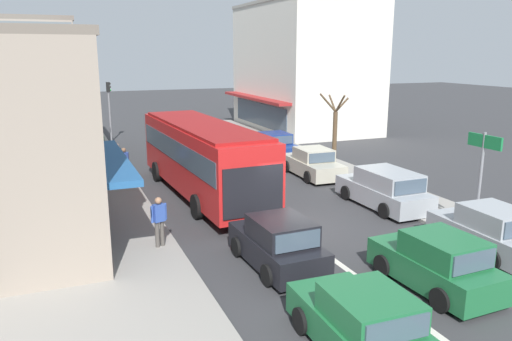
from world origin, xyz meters
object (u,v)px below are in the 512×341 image
Objects in this scene: street_tree_right at (335,133)px; parked_wagon_kerb_second at (384,189)px; sedan_behind_bus_mid at (367,328)px; parked_sedan_kerb_third at (313,164)px; pedestrian_far_walker at (117,157)px; parked_sedan_kerb_rear at (275,146)px; pedestrian_browsing_midblock at (159,219)px; hatchback_queue_far_back at (278,244)px; directional_road_sign at (483,159)px; traffic_light_downstreet at (109,101)px; parked_hatchback_kerb_front at (489,231)px; city_bus at (202,154)px; hatchback_adjacent_lane_lead at (437,263)px; pedestrian_with_handbag_near at (124,162)px.

parked_wagon_kerb_second is at bearing -103.84° from street_tree_right.
sedan_behind_bus_mid is 1.00× the size of parked_sedan_kerb_third.
parked_wagon_kerb_second is 2.77× the size of pedestrian_far_walker.
pedestrian_browsing_midblock is at bearing -127.78° from parked_sedan_kerb_rear.
hatchback_queue_far_back is 1.04× the size of directional_road_sign.
traffic_light_downstreet is at bearing 85.47° from pedestrian_far_walker.
traffic_light_downstreet reaches higher than parked_sedan_kerb_rear.
parked_wagon_kerb_second reaches higher than parked_hatchback_kerb_front.
traffic_light_downstreet is 16.90m from street_tree_right.
hatchback_queue_far_back is at bearing 179.00° from directional_road_sign.
parked_wagon_kerb_second reaches higher than parked_sedan_kerb_rear.
parked_hatchback_kerb_front is at bearing -56.04° from city_bus.
parked_hatchback_kerb_front is at bearing 22.37° from hatchback_adjacent_lane_lead.
hatchback_adjacent_lane_lead is 2.31× the size of pedestrian_browsing_midblock.
parked_hatchback_kerb_front is 0.89× the size of parked_sedan_kerb_rear.
parked_wagon_kerb_second is at bearing 7.11° from pedestrian_browsing_midblock.
pedestrian_far_walker reaches higher than hatchback_adjacent_lane_lead.
traffic_light_downstreet is at bearing 133.25° from parked_sedan_kerb_rear.
traffic_light_downstreet is at bearing 93.93° from sedan_behind_bus_mid.
traffic_light_downstreet is 11.25m from pedestrian_far_walker.
directional_road_sign is (1.26, -9.58, 2.01)m from parked_sedan_kerb_third.
traffic_light_downstreet is at bearing 108.94° from parked_hatchback_kerb_front.
parked_sedan_kerb_third is 1.01× the size of traffic_light_downstreet.
hatchback_adjacent_lane_lead reaches higher than sedan_behind_bus_mid.
hatchback_adjacent_lane_lead is at bearing -40.41° from pedestrian_browsing_midblock.
street_tree_right reaches higher than sedan_behind_bus_mid.
pedestrian_far_walker is (-6.39, 15.72, 0.36)m from hatchback_adjacent_lane_lead.
parked_hatchback_kerb_front is (6.52, -9.69, -1.17)m from city_bus.
street_tree_right is (8.16, 10.60, 1.26)m from hatchback_queue_far_back.
parked_wagon_kerb_second is 7.18m from street_tree_right.
directional_road_sign is (7.68, 4.67, 2.01)m from sedan_behind_bus_mid.
directional_road_sign is at bearing 31.31° from sedan_behind_bus_mid.
sedan_behind_bus_mid is 0.94× the size of parked_wagon_kerb_second.
street_tree_right is at bearing 86.46° from directional_road_sign.
pedestrian_browsing_midblock is at bearing 156.94° from parked_hatchback_kerb_front.
parked_sedan_kerb_third is at bearing 36.80° from pedestrian_browsing_midblock.
hatchback_adjacent_lane_lead and hatchback_queue_far_back have the same top height.
street_tree_right is 2.53× the size of pedestrian_browsing_midblock.
street_tree_right is 11.12m from pedestrian_with_handbag_near.
pedestrian_browsing_midblock is at bearing 139.59° from hatchback_adjacent_lane_lead.
sedan_behind_bus_mid is at bearing -91.07° from city_bus.
directional_road_sign is at bearing -93.54° from street_tree_right.
traffic_light_downstreet is at bearing 95.16° from hatchback_queue_far_back.
parked_wagon_kerb_second is at bearing 91.19° from parked_hatchback_kerb_front.
traffic_light_downstreet is (-2.16, 23.95, 2.15)m from hatchback_queue_far_back.
pedestrian_browsing_midblock is (-10.48, 2.68, -1.61)m from directional_road_sign.
hatchback_queue_far_back is 0.89× the size of parked_sedan_kerb_rear.
pedestrian_far_walker is (-3.04, 12.87, 0.36)m from hatchback_queue_far_back.
city_bus reaches higher than parked_wagon_kerb_second.
pedestrian_with_handbag_near is 1.00× the size of pedestrian_far_walker.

